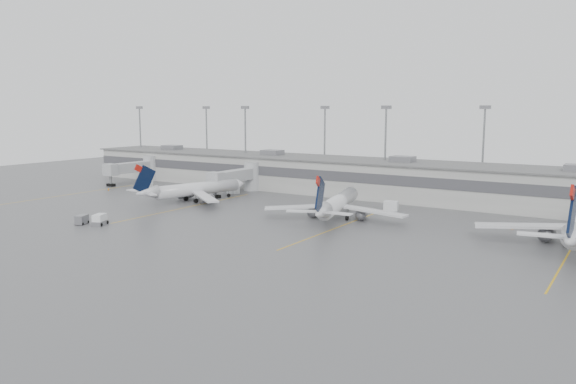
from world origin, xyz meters
The scene contains 18 objects.
ground centered at (0.00, 0.00, 0.00)m, with size 260.00×260.00×0.00m, color #515153.
terminal centered at (-0.01, 57.98, 4.17)m, with size 152.00×17.00×9.45m.
light_masts centered at (0.00, 63.75, 12.03)m, with size 142.40×8.00×20.60m.
jet_bridge_left centered at (-55.50, 45.72, 3.87)m, with size 4.00×17.20×7.00m.
jet_bridge_right centered at (-20.50, 45.72, 3.87)m, with size 4.00×17.20×7.00m.
stand_markings centered at (0.00, 24.00, 0.01)m, with size 105.25×40.00×0.01m.
jet_mid_left centered at (-21.04, 29.09, 2.80)m, with size 24.04×27.30×9.02m.
jet_mid_right centered at (14.02, 28.76, 2.95)m, with size 25.37×28.80×9.50m.
baggage_tug centered at (-18.02, 2.14, 0.74)m, with size 2.81×3.42×1.90m.
baggage_cart centered at (-21.22, 0.94, 0.83)m, with size 2.26×2.84×1.60m.
gse_uld_a centered at (-46.14, 39.42, 0.96)m, with size 2.71×1.81×1.92m, color white.
gse_uld_b centered at (-21.28, 43.38, 0.97)m, with size 2.73×1.82×1.94m, color white.
gse_uld_c centered at (18.93, 42.32, 0.94)m, with size 2.65×1.77×1.88m, color white.
gse_loader centered at (-26.07, 48.13, 0.97)m, with size 1.93×3.09×1.93m, color slate.
cone_a centered at (-50.17, 30.76, 0.31)m, with size 0.39×0.39×0.62m, color orange.
cone_b centered at (-20.48, 32.12, 0.30)m, with size 0.38×0.38×0.60m, color orange.
cone_c centered at (21.45, 37.32, 0.35)m, with size 0.44×0.44×0.70m, color orange.
cone_d centered at (42.59, 37.29, 0.37)m, with size 0.47×0.47×0.75m, color orange.
Camera 1 is at (60.53, -60.20, 19.89)m, focal length 35.00 mm.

